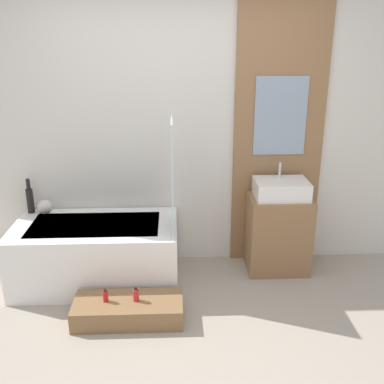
# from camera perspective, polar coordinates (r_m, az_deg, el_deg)

# --- Properties ---
(ground_plane) EXTENTS (12.00, 12.00, 0.00)m
(ground_plane) POSITION_cam_1_polar(r_m,az_deg,el_deg) (3.28, -0.65, -21.06)
(ground_plane) COLOR #A39989
(wall_tiled_back) EXTENTS (4.20, 0.06, 2.60)m
(wall_tiled_back) POSITION_cam_1_polar(r_m,az_deg,el_deg) (4.15, -1.40, 7.95)
(wall_tiled_back) COLOR silver
(wall_tiled_back) RESTS_ON ground_plane
(wall_wood_accent) EXTENTS (0.82, 0.04, 2.60)m
(wall_wood_accent) POSITION_cam_1_polar(r_m,az_deg,el_deg) (4.21, 11.00, 7.87)
(wall_wood_accent) COLOR #8E6642
(wall_wood_accent) RESTS_ON ground_plane
(bathtub) EXTENTS (1.43, 0.77, 0.56)m
(bathtub) POSITION_cam_1_polar(r_m,az_deg,el_deg) (4.14, -11.97, -7.54)
(bathtub) COLOR white
(bathtub) RESTS_ON ground_plane
(glass_shower_screen) EXTENTS (0.01, 0.46, 0.94)m
(glass_shower_screen) POSITION_cam_1_polar(r_m,az_deg,el_deg) (3.67, -2.51, 1.94)
(glass_shower_screen) COLOR silver
(glass_shower_screen) RESTS_ON bathtub
(wooden_step_bench) EXTENTS (0.85, 0.37, 0.17)m
(wooden_step_bench) POSITION_cam_1_polar(r_m,az_deg,el_deg) (3.67, -8.08, -14.60)
(wooden_step_bench) COLOR olive
(wooden_step_bench) RESTS_ON ground_plane
(vanity_cabinet) EXTENTS (0.56, 0.42, 0.72)m
(vanity_cabinet) POSITION_cam_1_polar(r_m,az_deg,el_deg) (4.29, 10.86, -5.21)
(vanity_cabinet) COLOR #8E6642
(vanity_cabinet) RESTS_ON ground_plane
(sink) EXTENTS (0.48, 0.35, 0.30)m
(sink) POSITION_cam_1_polar(r_m,az_deg,el_deg) (4.13, 11.25, 0.38)
(sink) COLOR white
(sink) RESTS_ON vanity_cabinet
(vase_tall_dark) EXTENTS (0.06, 0.06, 0.33)m
(vase_tall_dark) POSITION_cam_1_polar(r_m,az_deg,el_deg) (4.40, -19.88, -0.84)
(vase_tall_dark) COLOR black
(vase_tall_dark) RESTS_ON bathtub
(vase_round_light) EXTENTS (0.13, 0.13, 0.13)m
(vase_round_light) POSITION_cam_1_polar(r_m,az_deg,el_deg) (4.35, -18.20, -1.80)
(vase_round_light) COLOR silver
(vase_round_light) RESTS_ON bathtub
(bottle_soap_primary) EXTENTS (0.04, 0.04, 0.11)m
(bottle_soap_primary) POSITION_cam_1_polar(r_m,az_deg,el_deg) (3.62, -10.93, -12.81)
(bottle_soap_primary) COLOR red
(bottle_soap_primary) RESTS_ON wooden_step_bench
(bottle_soap_secondary) EXTENTS (0.05, 0.05, 0.12)m
(bottle_soap_secondary) POSITION_cam_1_polar(r_m,az_deg,el_deg) (3.59, -7.14, -12.80)
(bottle_soap_secondary) COLOR red
(bottle_soap_secondary) RESTS_ON wooden_step_bench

